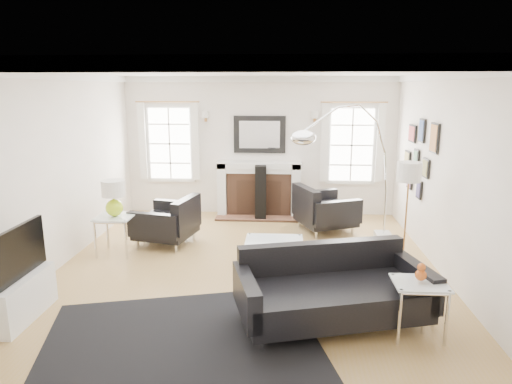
# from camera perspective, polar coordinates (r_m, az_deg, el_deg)

# --- Properties ---
(floor) EXTENTS (6.00, 6.00, 0.00)m
(floor) POSITION_cam_1_polar(r_m,az_deg,el_deg) (6.80, -1.04, -9.32)
(floor) COLOR #AA8447
(floor) RESTS_ON ground
(back_wall) EXTENTS (5.50, 0.04, 2.80)m
(back_wall) POSITION_cam_1_polar(r_m,az_deg,el_deg) (9.37, 0.47, 5.70)
(back_wall) COLOR white
(back_wall) RESTS_ON floor
(front_wall) EXTENTS (5.50, 0.04, 2.80)m
(front_wall) POSITION_cam_1_polar(r_m,az_deg,el_deg) (3.52, -5.25, -6.62)
(front_wall) COLOR white
(front_wall) RESTS_ON floor
(left_wall) EXTENTS (0.04, 6.00, 2.80)m
(left_wall) POSITION_cam_1_polar(r_m,az_deg,el_deg) (7.18, -23.54, 2.42)
(left_wall) COLOR white
(left_wall) RESTS_ON floor
(right_wall) EXTENTS (0.04, 6.00, 2.80)m
(right_wall) POSITION_cam_1_polar(r_m,az_deg,el_deg) (6.76, 22.85, 1.88)
(right_wall) COLOR white
(right_wall) RESTS_ON floor
(ceiling) EXTENTS (5.50, 6.00, 0.02)m
(ceiling) POSITION_cam_1_polar(r_m,az_deg,el_deg) (6.30, -1.15, 14.96)
(ceiling) COLOR white
(ceiling) RESTS_ON back_wall
(crown_molding) EXTENTS (5.50, 6.00, 0.12)m
(crown_molding) POSITION_cam_1_polar(r_m,az_deg,el_deg) (6.30, -1.15, 14.42)
(crown_molding) COLOR white
(crown_molding) RESTS_ON back_wall
(fireplace) EXTENTS (1.70, 0.69, 1.11)m
(fireplace) POSITION_cam_1_polar(r_m,az_deg,el_deg) (9.31, 0.38, 0.30)
(fireplace) COLOR white
(fireplace) RESTS_ON floor
(mantel_mirror) EXTENTS (1.05, 0.07, 0.75)m
(mantel_mirror) POSITION_cam_1_polar(r_m,az_deg,el_deg) (9.29, 0.45, 7.20)
(mantel_mirror) COLOR black
(mantel_mirror) RESTS_ON back_wall
(window_left) EXTENTS (1.24, 0.15, 1.62)m
(window_left) POSITION_cam_1_polar(r_m,az_deg,el_deg) (9.59, -10.71, 6.01)
(window_left) COLOR white
(window_left) RESTS_ON back_wall
(window_right) EXTENTS (1.24, 0.15, 1.62)m
(window_right) POSITION_cam_1_polar(r_m,az_deg,el_deg) (9.38, 11.86, 5.80)
(window_right) COLOR white
(window_right) RESTS_ON back_wall
(gallery_wall) EXTENTS (0.04, 1.73, 1.29)m
(gallery_wall) POSITION_cam_1_polar(r_m,az_deg,el_deg) (7.95, 19.74, 4.63)
(gallery_wall) COLOR black
(gallery_wall) RESTS_ON right_wall
(tv_unit) EXTENTS (0.35, 1.00, 1.09)m
(tv_unit) POSITION_cam_1_polar(r_m,az_deg,el_deg) (5.90, -27.45, -10.98)
(tv_unit) COLOR white
(tv_unit) RESTS_ON floor
(area_rug) EXTENTS (3.28, 2.95, 0.01)m
(area_rug) POSITION_cam_1_polar(r_m,az_deg,el_deg) (4.95, -9.25, -18.55)
(area_rug) COLOR black
(area_rug) RESTS_ON floor
(sofa) EXTENTS (2.26, 1.46, 0.68)m
(sofa) POSITION_cam_1_polar(r_m,az_deg,el_deg) (5.25, 9.36, -12.06)
(sofa) COLOR black
(sofa) RESTS_ON floor
(armchair_left) EXTENTS (1.08, 1.16, 0.67)m
(armchair_left) POSITION_cam_1_polar(r_m,az_deg,el_deg) (7.79, -10.77, -3.73)
(armchair_left) COLOR black
(armchair_left) RESTS_ON floor
(armchair_right) EXTENTS (1.24, 1.31, 0.70)m
(armchair_right) POSITION_cam_1_polar(r_m,az_deg,el_deg) (8.41, 8.29, -2.29)
(armchair_right) COLOR black
(armchair_right) RESTS_ON floor
(coffee_table) EXTENTS (0.85, 0.85, 0.38)m
(coffee_table) POSITION_cam_1_polar(r_m,az_deg,el_deg) (6.67, 2.26, -6.61)
(coffee_table) COLOR silver
(coffee_table) RESTS_ON floor
(side_table_left) EXTENTS (0.56, 0.56, 0.62)m
(side_table_left) POSITION_cam_1_polar(r_m,az_deg,el_deg) (7.49, -17.16, -3.70)
(side_table_left) COLOR silver
(side_table_left) RESTS_ON floor
(nesting_table) EXTENTS (0.55, 0.46, 0.60)m
(nesting_table) POSITION_cam_1_polar(r_m,az_deg,el_deg) (5.16, 19.73, -11.81)
(nesting_table) COLOR silver
(nesting_table) RESTS_ON floor
(gourd_lamp) EXTENTS (0.36, 0.36, 0.57)m
(gourd_lamp) POSITION_cam_1_polar(r_m,az_deg,el_deg) (7.38, -17.39, -0.44)
(gourd_lamp) COLOR #B9DF1B
(gourd_lamp) RESTS_ON side_table_left
(orange_vase) EXTENTS (0.12, 0.12, 0.19)m
(orange_vase) POSITION_cam_1_polar(r_m,az_deg,el_deg) (5.07, 19.92, -9.49)
(orange_vase) COLOR #C35319
(orange_vase) RESTS_ON nesting_table
(arc_floor_lamp) EXTENTS (1.71, 1.59, 2.43)m
(arc_floor_lamp) POSITION_cam_1_polar(r_m,az_deg,el_deg) (6.95, 11.48, 2.18)
(arc_floor_lamp) COLOR silver
(arc_floor_lamp) RESTS_ON floor
(stick_floor_lamp) EXTENTS (0.32, 0.32, 1.60)m
(stick_floor_lamp) POSITION_cam_1_polar(r_m,az_deg,el_deg) (6.49, 18.57, 1.69)
(stick_floor_lamp) COLOR #AE763C
(stick_floor_lamp) RESTS_ON floor
(speaker_tower) EXTENTS (0.23, 0.23, 1.09)m
(speaker_tower) POSITION_cam_1_polar(r_m,az_deg,el_deg) (9.00, 0.56, -0.13)
(speaker_tower) COLOR black
(speaker_tower) RESTS_ON floor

